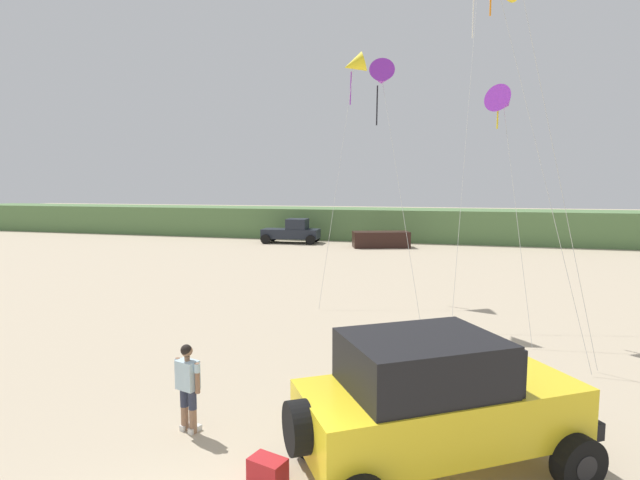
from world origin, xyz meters
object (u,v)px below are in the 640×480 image
Objects in this scene: cooler_box at (268,470)px; person_watching at (188,383)px; kite_red_delta at (354,65)px; kite_yellow_diamond at (503,102)px; kite_pink_ribbon at (382,77)px; jeep at (437,401)px; distant_sedan at (381,239)px; distant_pickup at (292,231)px.

person_watching is at bearing 167.18° from cooler_box.
kite_yellow_diamond is at bearing -37.77° from kite_red_delta.
person_watching is 0.19× the size of kite_pink_ribbon.
kite_pink_ribbon is at bearing 105.79° from cooler_box.
jeep is at bearing -76.00° from kite_pink_ribbon.
kite_red_delta reaches higher than distant_sedan.
kite_red_delta is at bearing 89.34° from person_watching.
kite_pink_ribbon is 0.86× the size of kite_red_delta.
kite_yellow_diamond is (5.98, 9.31, 6.30)m from person_watching.
distant_pickup is at bearing 124.62° from kite_yellow_diamond.
distant_pickup is 25.95m from kite_yellow_diamond.
jeep is at bearing -99.01° from kite_yellow_diamond.
distant_sedan is 20.86m from kite_pink_ribbon.
distant_pickup is 23.77m from kite_pink_ribbon.
kite_red_delta is at bearing -62.38° from distant_pickup.
kite_red_delta reaches higher than cooler_box.
kite_yellow_diamond is at bearing -55.38° from distant_pickup.
person_watching is at bearing -107.04° from distant_sedan.
person_watching is 0.16× the size of kite_red_delta.
kite_red_delta is (-1.85, 14.90, 9.62)m from cooler_box.
distant_pickup is 7.47m from distant_sedan.
cooler_box is (2.01, -1.09, -0.75)m from person_watching.
kite_red_delta is at bearing 107.22° from jeep.
jeep is 11.30m from kite_yellow_diamond.
distant_sedan is at bearing 111.14° from cooler_box.
distant_pickup is at bearing 153.81° from distant_sedan.
jeep reaches higher than person_watching.
kite_yellow_diamond is (14.30, -20.72, 6.30)m from distant_pickup.
distant_sedan is 0.40× the size of kite_red_delta.
distant_pickup is at bearing 113.00° from jeep.
distant_pickup is 0.46× the size of kite_red_delta.
distant_sedan is at bearing 109.25° from kite_yellow_diamond.
kite_yellow_diamond is at bearing -89.61° from distant_sedan.
person_watching is 0.40× the size of distant_sedan.
cooler_box is at bearing -158.95° from jeep.
person_watching is at bearing -122.72° from kite_yellow_diamond.
kite_red_delta reaches higher than distant_pickup.
distant_pickup is at bearing 123.96° from cooler_box.
kite_pink_ribbon reaches higher than person_watching.
kite_pink_ribbon is (-0.04, 11.02, 8.19)m from cooler_box.
jeep is at bearing -1.72° from person_watching.
kite_yellow_diamond reaches higher than jeep.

